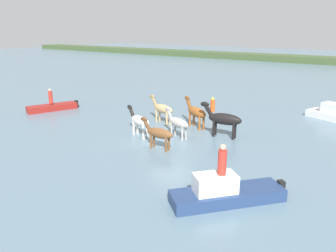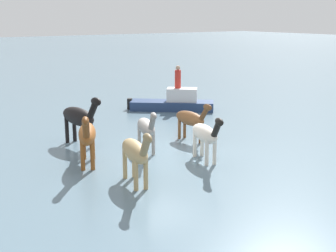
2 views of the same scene
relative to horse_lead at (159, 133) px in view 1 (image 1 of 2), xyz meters
name	(u,v)px [view 1 (image 1 of 2)]	position (x,y,z in m)	size (l,w,h in m)	color
ground_plane	(170,138)	(-0.59, 1.97, -0.92)	(190.01, 190.01, 0.00)	slate
distant_shoreline	(332,64)	(-0.59, 54.32, -0.92)	(171.01, 6.00, 2.40)	#3B4D2C
horse_lead	(159,133)	(0.00, 0.00, 0.00)	(2.15, 0.53, 1.68)	brown
horse_pinto_flank	(162,109)	(-2.92, 4.31, 0.09)	(2.39, 0.95, 1.85)	tan
horse_gray_outer	(139,121)	(-2.35, 1.17, 0.05)	(2.27, 0.97, 1.76)	silver
horse_dark_mare	(223,119)	(1.92, 3.93, 0.22)	(2.67, 0.84, 2.07)	black
horse_chestnut_trailing	(196,112)	(-0.44, 4.70, 0.14)	(2.40, 1.45, 1.94)	brown
horse_mid_herd	(178,123)	(-0.25, 2.25, 0.01)	(2.18, 1.00, 1.70)	#9E9993
boat_motor_center	(53,108)	(-12.36, 2.11, -0.76)	(2.34, 4.03, 0.71)	maroon
boat_launch_far	(225,194)	(5.49, -3.06, -0.61)	(3.77, 4.15, 1.33)	navy
person_watcher_seated	(50,96)	(-12.47, 2.10, 0.19)	(0.32, 0.32, 1.19)	red
person_helmsman_aft	(222,161)	(5.38, -3.24, 0.81)	(0.32, 0.32, 1.19)	red
buoy_channel_marker	(213,105)	(-1.61, 9.27, -0.41)	(0.36, 0.36, 1.14)	#E54C19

